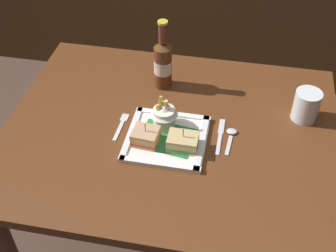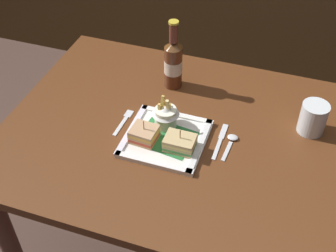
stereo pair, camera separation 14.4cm
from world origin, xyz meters
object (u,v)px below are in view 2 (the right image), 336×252
at_px(water_glass, 312,120).
at_px(knife, 220,140).
at_px(beer_bottle, 173,63).
at_px(fries_cup, 166,114).
at_px(sandwich_half_right, 180,143).
at_px(dining_table, 171,156).
at_px(square_plate, 165,138).
at_px(fork, 124,121).
at_px(spoon, 231,141).
at_px(sandwich_half_left, 144,134).

height_order(water_glass, knife, water_glass).
relative_size(beer_bottle, water_glass, 2.47).
bearing_deg(beer_bottle, fries_cup, -77.84).
bearing_deg(water_glass, sandwich_half_right, -149.06).
distance_m(dining_table, knife, 0.21).
bearing_deg(dining_table, fries_cup, 159.91).
relative_size(sandwich_half_right, knife, 0.56).
bearing_deg(dining_table, sandwich_half_right, -54.98).
bearing_deg(knife, dining_table, -177.40).
distance_m(dining_table, square_plate, 0.14).
xyz_separation_m(fork, spoon, (0.36, 0.02, 0.00)).
bearing_deg(knife, spoon, 5.30).
bearing_deg(dining_table, sandwich_half_left, -128.67).
xyz_separation_m(dining_table, spoon, (0.20, 0.01, 0.13)).
distance_m(square_plate, fries_cup, 0.08).
bearing_deg(sandwich_half_left, water_glass, 24.53).
xyz_separation_m(sandwich_half_left, beer_bottle, (-0.01, 0.31, 0.07)).
bearing_deg(fork, sandwich_half_right, -17.84).
relative_size(dining_table, spoon, 9.08).
relative_size(beer_bottle, fork, 1.97).
distance_m(beer_bottle, fork, 0.28).
height_order(dining_table, sandwich_half_left, sandwich_half_left).
xyz_separation_m(sandwich_half_left, fries_cup, (0.04, 0.09, 0.02)).
height_order(sandwich_half_right, beer_bottle, beer_bottle).
bearing_deg(sandwich_half_right, knife, 38.14).
relative_size(sandwich_half_right, fries_cup, 0.83).
bearing_deg(spoon, sandwich_half_left, -161.19).
bearing_deg(square_plate, sandwich_half_left, -153.31).
distance_m(water_glass, spoon, 0.27).
relative_size(fries_cup, fork, 0.85).
height_order(beer_bottle, knife, beer_bottle).
bearing_deg(sandwich_half_right, fork, 162.16).
bearing_deg(water_glass, square_plate, -155.77).
distance_m(sandwich_half_right, knife, 0.14).
bearing_deg(beer_bottle, water_glass, -9.93).
distance_m(water_glass, knife, 0.30).
xyz_separation_m(square_plate, sandwich_half_right, (0.06, -0.03, 0.03)).
distance_m(beer_bottle, knife, 0.34).
bearing_deg(beer_bottle, sandwich_half_right, -68.20).
xyz_separation_m(water_glass, knife, (-0.27, -0.14, -0.04)).
bearing_deg(beer_bottle, knife, -44.03).
distance_m(fries_cup, beer_bottle, 0.24).
xyz_separation_m(sandwich_half_right, fries_cup, (-0.08, 0.09, 0.03)).
relative_size(knife, spoon, 1.39).
distance_m(square_plate, sandwich_half_left, 0.07).
bearing_deg(water_glass, dining_table, -161.20).
bearing_deg(spoon, knife, -174.70).
xyz_separation_m(dining_table, fries_cup, (-0.02, 0.01, 0.18)).
height_order(square_plate, beer_bottle, beer_bottle).
bearing_deg(water_glass, beer_bottle, 170.07).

